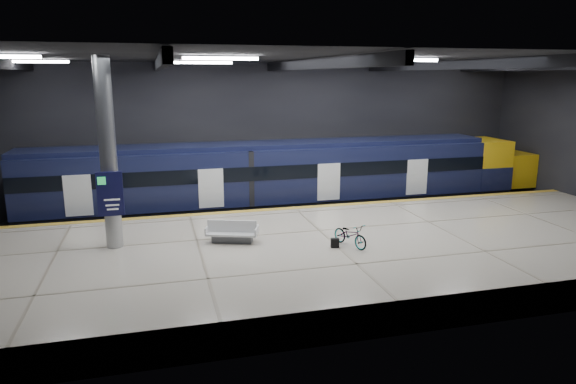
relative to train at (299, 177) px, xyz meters
name	(u,v)px	position (x,y,z in m)	size (l,w,h in m)	color
ground	(312,248)	(-0.96, -5.50, -2.06)	(30.00, 30.00, 0.00)	black
room_shell	(313,115)	(-0.96, -5.49, 3.66)	(30.10, 16.10, 8.05)	black
platform	(332,255)	(-0.96, -8.00, -1.51)	(30.00, 11.00, 1.10)	beige
safety_strip	(295,208)	(-0.96, -2.75, -0.95)	(30.00, 0.40, 0.01)	gold
rails	(281,214)	(-0.96, 0.00, -1.98)	(30.00, 1.52, 0.16)	gray
train	(299,177)	(0.00, 0.00, 0.00)	(29.40, 2.84, 3.79)	black
bench	(232,234)	(-4.66, -7.10, -0.66)	(2.10, 1.41, 0.86)	#595B60
bicycle	(350,235)	(-0.50, -8.71, -0.52)	(0.58, 1.67, 0.88)	#99999E
pannier_bag	(335,243)	(-1.10, -8.71, -0.78)	(0.30, 0.18, 0.35)	black
info_column	(108,157)	(-8.96, -6.52, 2.40)	(0.90, 0.78, 6.90)	#9EA0A5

